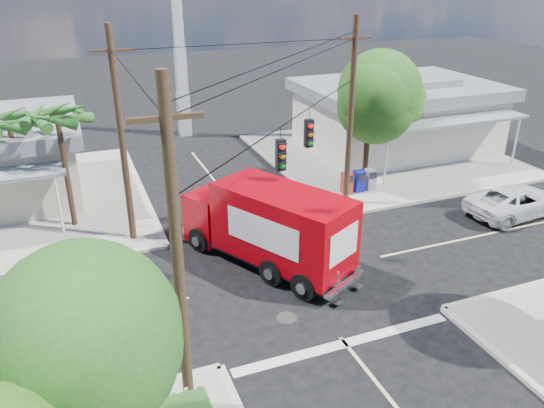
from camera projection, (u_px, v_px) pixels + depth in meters
ground at (291, 276)px, 20.36m from camera, size 120.00×120.00×0.00m
sidewalk_ne at (381, 155)px, 33.21m from camera, size 14.12×14.12×0.14m
road_markings at (307, 296)px, 19.10m from camera, size 32.00×32.00×0.01m
building_ne at (397, 114)px, 33.75m from camera, size 11.80×10.20×4.50m
radio_tower at (180, 53)px, 35.20m from camera, size 0.80×0.80×17.00m
tree_sw_front at (111, 351)px, 9.84m from camera, size 3.88×3.78×6.03m
tree_ne_front at (371, 100)px, 26.56m from camera, size 4.21×4.14×6.66m
tree_ne_back at (390, 98)px, 29.54m from camera, size 3.77×3.66×5.82m
palm_nw_front at (57, 119)px, 22.16m from camera, size 3.01×3.08×5.59m
palm_nw_back at (9, 123)px, 22.91m from camera, size 3.01×3.08×5.19m
utility_poles at (236, 153)px, 19.28m from camera, size 12.00×10.68×9.00m
vending_boxes at (359, 181)px, 27.51m from camera, size 1.90×0.50×1.10m
delivery_truck at (269, 226)px, 20.54m from camera, size 5.53×7.74×3.29m
parked_car at (516, 201)px, 25.14m from camera, size 5.26×2.77×1.41m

